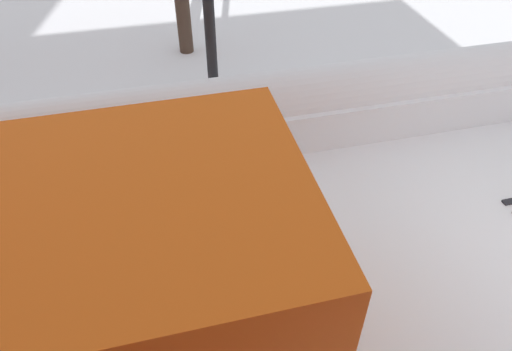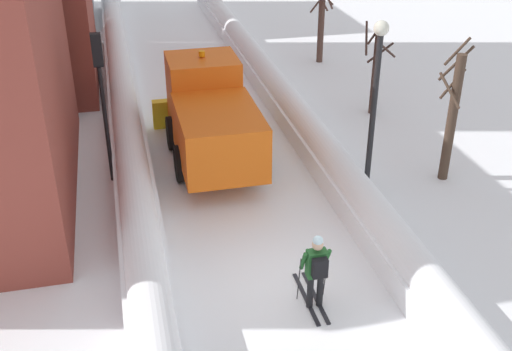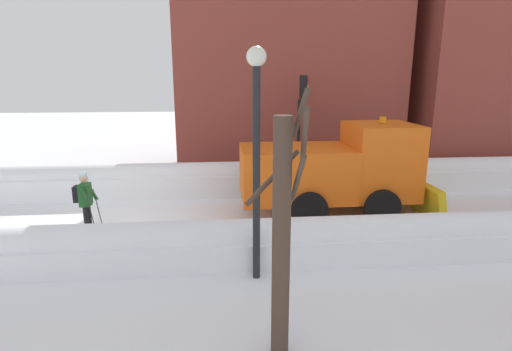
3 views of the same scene
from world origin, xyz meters
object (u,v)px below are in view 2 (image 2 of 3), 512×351
plow_truck (211,116)px  skier (316,269)px  traffic_light_pole (101,80)px  bare_tree_far (321,20)px  street_lamp (376,87)px  bare_tree_mid (376,68)px  bare_tree_near (452,115)px

plow_truck → skier: plow_truck is taller
traffic_light_pole → bare_tree_far: bearing=43.9°
plow_truck → street_lamp: bearing=-36.3°
bare_tree_mid → street_lamp: bearing=-114.3°
skier → bare_tree_mid: bearing=61.2°
street_lamp → bare_tree_near: 2.74m
skier → street_lamp: street_lamp is taller
skier → bare_tree_mid: size_ratio=0.54×
traffic_light_pole → bare_tree_near: traffic_light_pole is taller
bare_tree_far → bare_tree_near: bearing=-89.6°
skier → bare_tree_near: bearing=40.3°
skier → bare_tree_far: bearing=71.3°
street_lamp → bare_tree_mid: (2.42, 5.37, -1.40)m
bare_tree_near → bare_tree_far: 11.38m
plow_truck → bare_tree_near: (6.48, -2.77, 0.54)m
plow_truck → street_lamp: 5.22m
traffic_light_pole → bare_tree_mid: bearing=17.4°
traffic_light_pole → bare_tree_far: traffic_light_pole is taller
bare_tree_near → plow_truck: bearing=156.9°
traffic_light_pole → bare_tree_near: 9.90m
street_lamp → bare_tree_far: 11.85m
street_lamp → skier: bearing=-123.8°
bare_tree_mid → plow_truck: bearing=-159.1°
traffic_light_pole → bare_tree_near: (9.59, -2.24, -1.05)m
plow_truck → bare_tree_far: bearing=53.4°
skier → traffic_light_pole: bearing=120.5°
traffic_light_pole → bare_tree_mid: (9.52, 2.98, -1.33)m
skier → bare_tree_far: 16.98m
bare_tree_near → bare_tree_mid: size_ratio=1.25×
street_lamp → traffic_light_pole: bearing=161.4°
plow_truck → street_lamp: street_lamp is taller
skier → street_lamp: size_ratio=0.37×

